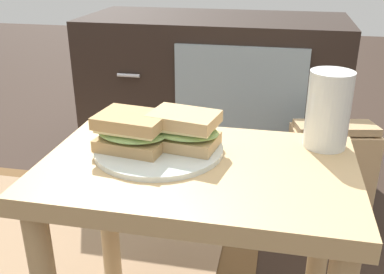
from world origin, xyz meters
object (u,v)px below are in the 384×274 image
at_px(plate, 159,149).
at_px(paper_bag, 328,180).
at_px(sandwich_back, 184,130).
at_px(tv_cabinet, 214,93).
at_px(beer_glass, 328,111).
at_px(sandwich_front, 132,131).

height_order(plate, paper_bag, plate).
xyz_separation_m(plate, sandwich_back, (0.05, 0.01, 0.04)).
height_order(tv_cabinet, sandwich_back, tv_cabinet).
distance_m(sandwich_back, beer_glass, 0.27).
distance_m(sandwich_front, beer_glass, 0.37).
relative_size(tv_cabinet, paper_bag, 2.67).
relative_size(plate, sandwich_front, 1.66).
height_order(beer_glass, paper_bag, beer_glass).
xyz_separation_m(sandwich_front, sandwich_back, (0.09, 0.03, 0.00)).
bearing_deg(paper_bag, sandwich_back, -124.53).
bearing_deg(beer_glass, plate, -163.39).
relative_size(beer_glass, paper_bag, 0.41).
bearing_deg(plate, tv_cabinet, 92.44).
xyz_separation_m(sandwich_back, paper_bag, (0.33, 0.48, -0.33)).
bearing_deg(paper_bag, sandwich_front, -129.84).
height_order(plate, sandwich_front, sandwich_front).
bearing_deg(paper_bag, beer_glass, -100.03).
xyz_separation_m(plate, sandwich_front, (-0.05, -0.01, 0.04)).
relative_size(tv_cabinet, sandwich_back, 6.68).
distance_m(tv_cabinet, paper_bag, 0.60).
bearing_deg(beer_glass, tv_cabinet, 112.69).
xyz_separation_m(plate, beer_glass, (0.31, 0.09, 0.07)).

